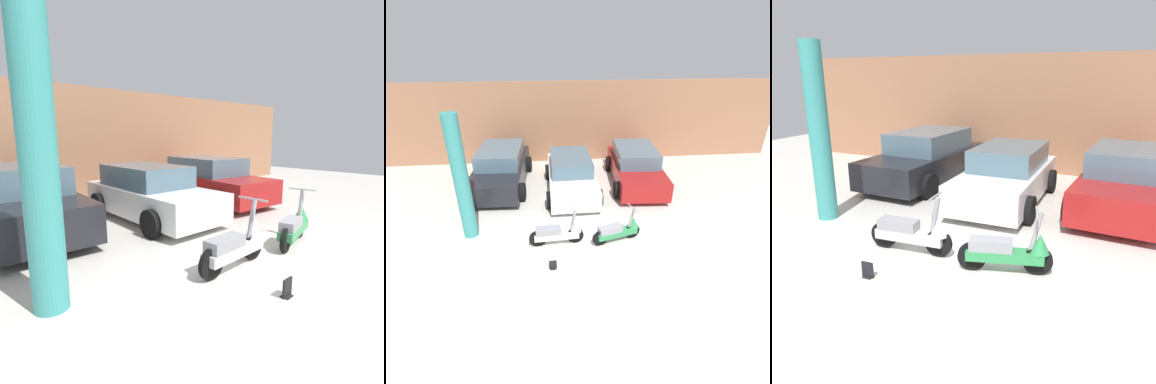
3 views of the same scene
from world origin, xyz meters
TOP-DOWN VIEW (x-y plane):
  - ground_plane at (0.00, 0.00)m, footprint 28.00×28.00m
  - wall_back at (0.00, 7.65)m, footprint 19.60×0.12m
  - scooter_front_left at (-1.09, 0.88)m, footprint 1.58×0.57m
  - scooter_front_right at (0.66, 0.85)m, footprint 1.48×0.68m
  - car_rear_left at (-3.20, 5.16)m, footprint 2.28×4.47m
  - car_rear_center at (-0.45, 4.32)m, footprint 2.00×4.07m
  - car_rear_right at (2.22, 4.81)m, footprint 2.30×4.37m
  - placard_near_left_scooter at (-1.30, -0.18)m, footprint 0.20×0.12m
  - support_column_side at (-3.74, 1.61)m, footprint 0.42×0.42m

SIDE VIEW (x-z plane):
  - ground_plane at x=0.00m, z-range 0.00..0.00m
  - placard_near_left_scooter at x=-1.30m, z-range -0.02..0.24m
  - scooter_front_right at x=0.66m, z-range -0.15..0.90m
  - scooter_front_left at x=-1.09m, z-range -0.16..0.94m
  - car_rear_center at x=-0.45m, z-range -0.03..1.35m
  - car_rear_right at x=2.22m, z-range -0.03..1.41m
  - car_rear_left at x=-3.20m, z-range -0.03..1.46m
  - wall_back at x=0.00m, z-range 0.00..3.70m
  - support_column_side at x=-3.74m, z-range 0.00..3.70m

